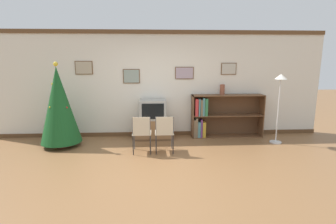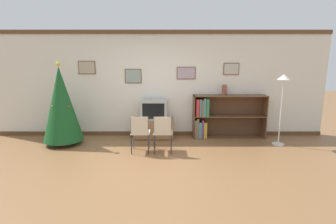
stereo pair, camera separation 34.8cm
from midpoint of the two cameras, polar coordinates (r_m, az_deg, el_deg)
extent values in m
plane|color=brown|center=(4.96, -4.14, -12.31)|extent=(24.00, 24.00, 0.00)
cube|color=silver|center=(6.79, -4.07, 6.01)|extent=(8.63, 0.08, 2.70)
cube|color=brown|center=(6.74, -4.24, 17.04)|extent=(8.63, 0.03, 0.10)
cube|color=brown|center=(6.98, -3.92, -4.71)|extent=(8.63, 0.03, 0.10)
cube|color=brown|center=(6.97, -19.23, 9.08)|extent=(0.43, 0.02, 0.33)
cube|color=tan|center=(6.96, -19.26, 9.08)|extent=(0.39, 0.01, 0.30)
cube|color=brown|center=(6.76, -9.45, 7.69)|extent=(0.42, 0.02, 0.36)
cube|color=gray|center=(6.75, -9.46, 7.68)|extent=(0.38, 0.01, 0.32)
cube|color=brown|center=(6.75, 2.10, 8.48)|extent=(0.48, 0.02, 0.31)
cube|color=#A893A3|center=(6.74, 2.11, 8.47)|extent=(0.44, 0.01, 0.28)
cube|color=brown|center=(6.95, 11.67, 9.20)|extent=(0.39, 0.02, 0.30)
cube|color=#BCB7A8|center=(6.93, 11.69, 9.19)|extent=(0.36, 0.01, 0.27)
cylinder|color=maroon|center=(6.71, -23.43, -6.36)|extent=(0.36, 0.36, 0.10)
cone|color=#195123|center=(6.50, -24.07, 1.38)|extent=(0.91, 0.91, 1.74)
sphere|color=yellow|center=(6.42, -24.75, 9.46)|extent=(0.10, 0.10, 0.10)
sphere|color=red|center=(6.33, -22.65, 0.90)|extent=(0.04, 0.04, 0.04)
sphere|color=red|center=(6.70, -26.45, -2.29)|extent=(0.05, 0.05, 0.05)
sphere|color=silver|center=(6.90, -24.13, -1.66)|extent=(0.05, 0.05, 0.05)
sphere|color=red|center=(6.69, -21.93, -0.11)|extent=(0.05, 0.05, 0.05)
sphere|color=gold|center=(6.46, -25.30, 5.50)|extent=(0.05, 0.05, 0.05)
sphere|color=gold|center=(6.38, -25.75, 0.93)|extent=(0.04, 0.04, 0.04)
cube|color=brown|center=(6.74, -4.73, -5.55)|extent=(0.93, 0.48, 0.05)
cube|color=olive|center=(6.67, -4.77, -3.46)|extent=(0.97, 0.50, 0.46)
cube|color=#9E9E99|center=(6.56, -4.84, 0.54)|extent=(0.65, 0.48, 0.49)
cube|color=black|center=(6.32, -4.89, 0.12)|extent=(0.53, 0.01, 0.38)
cube|color=beige|center=(5.71, -7.46, -4.52)|extent=(0.40, 0.40, 0.02)
cube|color=beige|center=(5.47, -7.66, -3.09)|extent=(0.35, 0.01, 0.38)
cylinder|color=#4C4C51|center=(5.96, -9.02, -6.08)|extent=(0.02, 0.02, 0.42)
cylinder|color=#4C4C51|center=(5.93, -5.54, -6.07)|extent=(0.02, 0.02, 0.42)
cylinder|color=#4C4C51|center=(5.62, -9.38, -7.19)|extent=(0.02, 0.02, 0.42)
cylinder|color=#4C4C51|center=(5.59, -5.68, -7.18)|extent=(0.02, 0.02, 0.42)
cylinder|color=#4C4C51|center=(5.56, -9.45, -5.26)|extent=(0.02, 0.02, 0.82)
cylinder|color=#4C4C51|center=(5.53, -5.72, -5.25)|extent=(0.02, 0.02, 0.82)
cube|color=beige|center=(5.69, -2.58, -4.47)|extent=(0.40, 0.40, 0.02)
cube|color=beige|center=(5.45, -2.57, -3.04)|extent=(0.35, 0.01, 0.38)
cylinder|color=#4C4C51|center=(5.93, -4.33, -6.06)|extent=(0.02, 0.02, 0.42)
cylinder|color=#4C4C51|center=(5.93, -0.84, -6.01)|extent=(0.02, 0.02, 0.42)
cylinder|color=#4C4C51|center=(5.59, -4.39, -7.17)|extent=(0.02, 0.02, 0.42)
cylinder|color=#4C4C51|center=(5.59, -0.67, -7.13)|extent=(0.02, 0.02, 0.42)
cylinder|color=#4C4C51|center=(5.53, -4.43, -5.23)|extent=(0.02, 0.02, 0.82)
cylinder|color=#4C4C51|center=(5.53, -0.68, -5.19)|extent=(0.02, 0.02, 0.82)
cube|color=brown|center=(6.73, 3.86, -0.95)|extent=(0.02, 0.36, 1.10)
cube|color=brown|center=(7.18, 18.35, -0.73)|extent=(0.02, 0.36, 1.10)
cube|color=brown|center=(6.81, 11.52, 3.59)|extent=(1.83, 0.36, 0.02)
cube|color=brown|center=(7.04, 11.17, -5.13)|extent=(1.83, 0.36, 0.02)
cube|color=brown|center=(6.90, 11.35, -0.66)|extent=(1.79, 0.36, 0.02)
cube|color=brown|center=(7.07, 10.99, -0.54)|extent=(1.83, 0.01, 1.10)
cube|color=#756047|center=(6.74, 4.28, -3.58)|extent=(0.05, 0.20, 0.46)
cube|color=#756047|center=(6.75, 4.70, -3.36)|extent=(0.05, 0.22, 0.51)
cube|color=teal|center=(6.80, 5.19, -3.70)|extent=(0.07, 0.29, 0.40)
cube|color=#7A3D7F|center=(6.77, 5.76, -3.53)|extent=(0.04, 0.21, 0.46)
cube|color=gold|center=(6.82, 6.26, -3.71)|extent=(0.08, 0.28, 0.40)
cube|color=#B73333|center=(6.66, 4.65, 1.06)|extent=(0.08, 0.27, 0.43)
cube|color=teal|center=(6.64, 5.29, 1.02)|extent=(0.04, 0.21, 0.43)
cube|color=#756047|center=(6.66, 5.72, 0.97)|extent=(0.05, 0.25, 0.41)
cube|color=teal|center=(6.66, 6.17, 1.14)|extent=(0.05, 0.22, 0.46)
cube|color=#337547|center=(6.66, 6.76, 1.07)|extent=(0.07, 0.21, 0.44)
cylinder|color=brown|center=(6.81, 10.30, 4.80)|extent=(0.12, 0.12, 0.25)
torus|color=brown|center=(6.79, 10.34, 5.86)|extent=(0.11, 0.11, 0.02)
cylinder|color=silver|center=(6.85, 21.01, -6.14)|extent=(0.28, 0.28, 0.03)
cylinder|color=silver|center=(6.66, 21.48, 0.17)|extent=(0.03, 0.03, 1.51)
cone|color=white|center=(6.56, 22.01, 7.16)|extent=(0.28, 0.28, 0.12)
camera|label=1|loc=(0.17, -91.70, -0.35)|focal=28.00mm
camera|label=2|loc=(0.17, 88.30, 0.35)|focal=28.00mm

